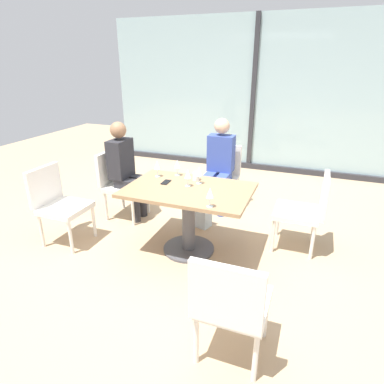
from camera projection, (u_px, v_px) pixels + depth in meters
name	position (u px, v px, depth m)	size (l,w,h in m)	color
ground_plane	(189.00, 249.00, 3.62)	(12.00, 12.00, 0.00)	tan
window_wall_backdrop	(253.00, 104.00, 5.93)	(5.51, 0.10, 2.70)	#99B7BC
dining_table_main	(189.00, 205.00, 3.41)	(1.28, 0.85, 0.73)	#997551
chair_near_window	(221.00, 174.00, 4.50)	(0.46, 0.51, 0.87)	silver
chair_far_left	(119.00, 181.00, 4.24)	(0.50, 0.46, 0.87)	silver
chair_side_end	(57.00, 201.00, 3.63)	(0.50, 0.46, 0.87)	silver
chair_far_right	(307.00, 207.00, 3.46)	(0.50, 0.46, 0.87)	silver
chair_front_right	(231.00, 302.00, 2.11)	(0.46, 0.50, 0.87)	silver
person_near_window	(220.00, 162.00, 4.32)	(0.34, 0.39, 1.26)	#384C9E
person_far_left	(125.00, 167.00, 4.12)	(0.39, 0.34, 1.26)	#28282D
wine_glass_0	(177.00, 164.00, 3.67)	(0.07, 0.07, 0.18)	silver
wine_glass_1	(210.00, 193.00, 2.87)	(0.07, 0.07, 0.18)	silver
wine_glass_2	(188.00, 174.00, 3.35)	(0.07, 0.07, 0.18)	silver
wine_glass_3	(157.00, 165.00, 3.63)	(0.07, 0.07, 0.18)	silver
wine_glass_4	(199.00, 172.00, 3.42)	(0.07, 0.07, 0.18)	silver
coffee_cup	(196.00, 176.00, 3.55)	(0.08, 0.08, 0.09)	white
cell_phone_on_table	(166.00, 182.00, 3.50)	(0.07, 0.14, 0.01)	black
handbag_0	(199.00, 215.00, 4.10)	(0.30, 0.16, 0.28)	silver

